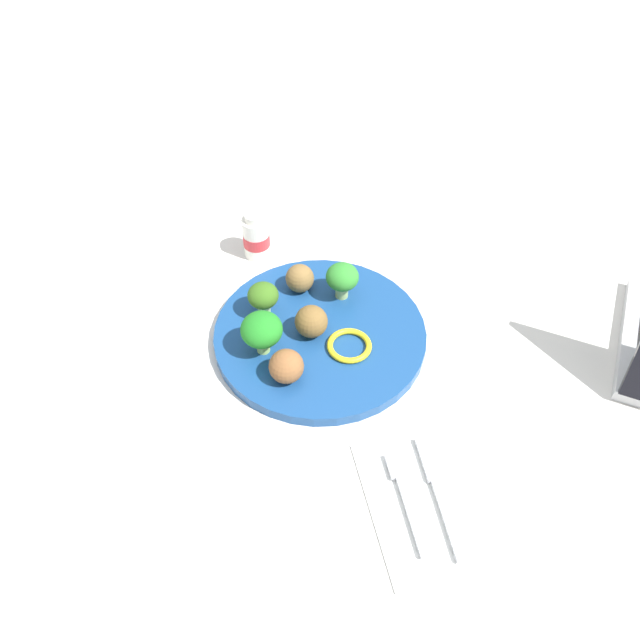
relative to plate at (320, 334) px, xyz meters
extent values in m
plane|color=silver|center=(0.00, 0.00, -0.01)|extent=(4.00, 4.00, 0.00)
cylinder|color=navy|center=(0.00, 0.00, 0.00)|extent=(0.28, 0.28, 0.02)
cylinder|color=#9AB86B|center=(0.05, -0.05, 0.02)|extent=(0.02, 0.02, 0.02)
ellipsoid|color=#2E7F2B|center=(0.05, -0.05, 0.04)|extent=(0.04, 0.04, 0.04)
cylinder|color=#9CC581|center=(0.05, 0.06, 0.02)|extent=(0.02, 0.02, 0.02)
ellipsoid|color=#37631B|center=(0.05, 0.06, 0.04)|extent=(0.04, 0.04, 0.03)
cylinder|color=#9FC667|center=(-0.01, 0.08, 0.02)|extent=(0.02, 0.02, 0.02)
ellipsoid|color=#207A21|center=(-0.01, 0.08, 0.05)|extent=(0.05, 0.05, 0.04)
sphere|color=brown|center=(0.08, 0.00, 0.03)|extent=(0.04, 0.04, 0.04)
sphere|color=brown|center=(-0.06, 0.06, 0.03)|extent=(0.04, 0.04, 0.04)
sphere|color=brown|center=(0.00, 0.01, 0.03)|extent=(0.04, 0.04, 0.04)
torus|color=yellow|center=(-0.04, -0.03, 0.01)|extent=(0.07, 0.07, 0.01)
cube|color=white|center=(-0.26, -0.03, -0.01)|extent=(0.18, 0.14, 0.01)
cube|color=silver|center=(-0.27, -0.01, 0.00)|extent=(0.09, 0.02, 0.01)
cube|color=silver|center=(-0.21, -0.02, 0.00)|extent=(0.03, 0.03, 0.01)
cube|color=silver|center=(-0.29, -0.04, 0.00)|extent=(0.09, 0.03, 0.01)
cube|color=silver|center=(-0.22, -0.05, 0.00)|extent=(0.06, 0.03, 0.01)
cylinder|color=white|center=(0.19, 0.03, 0.02)|extent=(0.04, 0.04, 0.06)
cylinder|color=red|center=(0.19, 0.03, 0.02)|extent=(0.04, 0.04, 0.02)
cylinder|color=silver|center=(0.19, 0.03, 0.06)|extent=(0.03, 0.03, 0.01)
camera|label=1|loc=(-0.52, 0.18, 0.61)|focal=34.85mm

